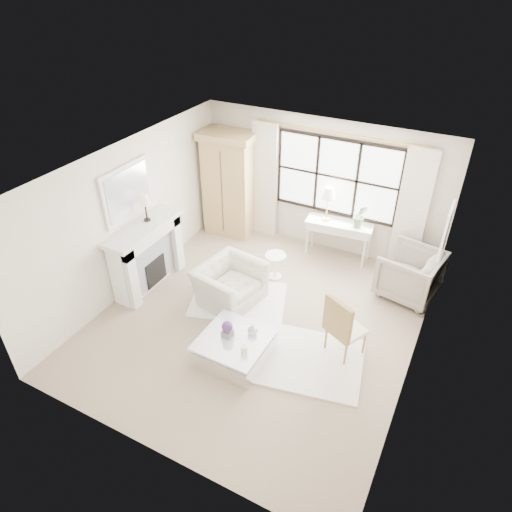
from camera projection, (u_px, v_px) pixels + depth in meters
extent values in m
plane|color=tan|center=(257.00, 320.00, 7.73)|extent=(5.50, 5.50, 0.00)
plane|color=white|center=(258.00, 172.00, 6.23)|extent=(5.50, 5.50, 0.00)
plane|color=beige|center=(321.00, 186.00, 9.00)|extent=(5.00, 0.00, 5.00)
plane|color=silver|center=(142.00, 378.00, 4.96)|extent=(5.00, 0.00, 5.00)
plane|color=silver|center=(130.00, 217.00, 7.94)|extent=(0.00, 5.50, 5.50)
plane|color=silver|center=(425.00, 302.00, 6.02)|extent=(0.00, 5.50, 5.50)
cube|color=white|center=(337.00, 177.00, 8.74)|extent=(2.40, 0.02, 1.50)
cylinder|color=#B68A3F|center=(340.00, 134.00, 8.21)|extent=(3.30, 0.04, 0.04)
cube|color=beige|center=(265.00, 181.00, 9.45)|extent=(0.55, 0.10, 2.47)
cube|color=silver|center=(412.00, 213.00, 8.31)|extent=(0.55, 0.10, 2.47)
cube|color=white|center=(146.00, 257.00, 8.28)|extent=(0.34, 1.50, 1.18)
cube|color=#ADADB4|center=(153.00, 262.00, 8.25)|extent=(0.03, 1.22, 0.97)
cube|color=black|center=(155.00, 271.00, 8.36)|extent=(0.06, 0.52, 0.50)
cube|color=white|center=(143.00, 227.00, 7.91)|extent=(0.58, 1.66, 0.08)
cube|color=silver|center=(127.00, 192.00, 7.65)|extent=(0.05, 1.15, 0.95)
cube|color=silver|center=(128.00, 192.00, 7.64)|extent=(0.02, 1.00, 0.80)
cube|color=white|center=(446.00, 230.00, 7.18)|extent=(0.04, 0.62, 0.82)
cube|color=beige|center=(445.00, 230.00, 7.18)|extent=(0.01, 0.52, 0.72)
cylinder|color=black|center=(147.00, 220.00, 8.02)|extent=(0.12, 0.12, 0.03)
cylinder|color=black|center=(146.00, 211.00, 7.92)|extent=(0.03, 0.03, 0.30)
cone|color=beige|center=(144.00, 199.00, 7.79)|extent=(0.22, 0.22, 0.18)
cube|color=tan|center=(229.00, 187.00, 9.62)|extent=(1.04, 0.68, 2.10)
cube|color=tan|center=(227.00, 136.00, 9.00)|extent=(1.17, 0.79, 0.14)
cube|color=silver|center=(339.00, 228.00, 8.96)|extent=(1.28, 0.54, 0.14)
cube|color=silver|center=(340.00, 224.00, 8.91)|extent=(1.34, 0.59, 0.06)
cylinder|color=#B38E3E|center=(326.00, 219.00, 8.98)|extent=(0.14, 0.14, 0.03)
cylinder|color=#B38E3E|center=(327.00, 208.00, 8.84)|extent=(0.02, 0.02, 0.46)
cone|color=#FFEED0|center=(328.00, 193.00, 8.67)|extent=(0.28, 0.28, 0.22)
imported|color=#5C7950|center=(360.00, 216.00, 8.61)|extent=(0.32, 0.29, 0.48)
cylinder|color=white|center=(275.00, 276.00, 8.74)|extent=(0.26, 0.26, 0.03)
cylinder|color=white|center=(275.00, 266.00, 8.61)|extent=(0.06, 0.06, 0.44)
cylinder|color=white|center=(276.00, 256.00, 8.48)|extent=(0.40, 0.40, 0.03)
cube|color=white|center=(239.00, 299.00, 8.17)|extent=(1.95, 1.65, 0.03)
cube|color=white|center=(304.00, 359.00, 6.97)|extent=(1.99, 1.64, 0.03)
imported|color=beige|center=(230.00, 284.00, 7.98)|extent=(1.14, 1.25, 0.71)
imported|color=gray|center=(409.00, 274.00, 8.08)|extent=(1.15, 1.13, 0.89)
cube|color=white|center=(347.00, 330.00, 6.87)|extent=(0.64, 0.63, 0.07)
cube|color=#A37F44|center=(338.00, 320.00, 6.58)|extent=(0.45, 0.26, 0.60)
cube|color=white|center=(234.00, 349.00, 6.95)|extent=(1.02, 1.02, 0.32)
cube|color=silver|center=(234.00, 340.00, 6.84)|extent=(1.02, 1.02, 0.04)
cube|color=slate|center=(227.00, 333.00, 6.84)|extent=(0.15, 0.15, 0.11)
sphere|color=#4D2A69|center=(227.00, 326.00, 6.76)|extent=(0.17, 0.17, 0.17)
cylinder|color=white|center=(244.00, 349.00, 6.56)|extent=(0.10, 0.10, 0.12)
imported|color=silver|center=(253.00, 329.00, 6.87)|extent=(0.18, 0.18, 0.17)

